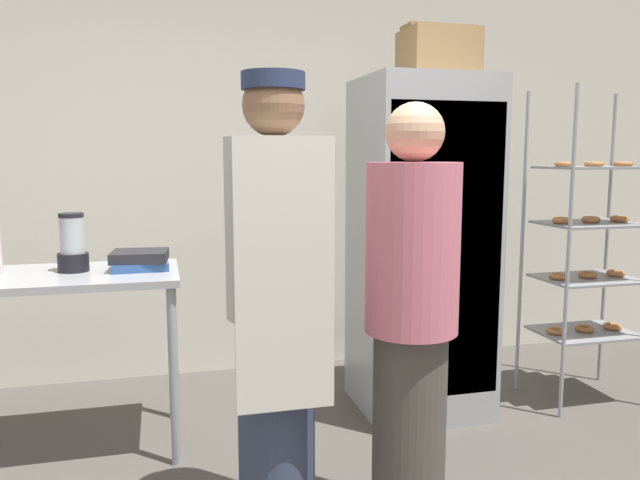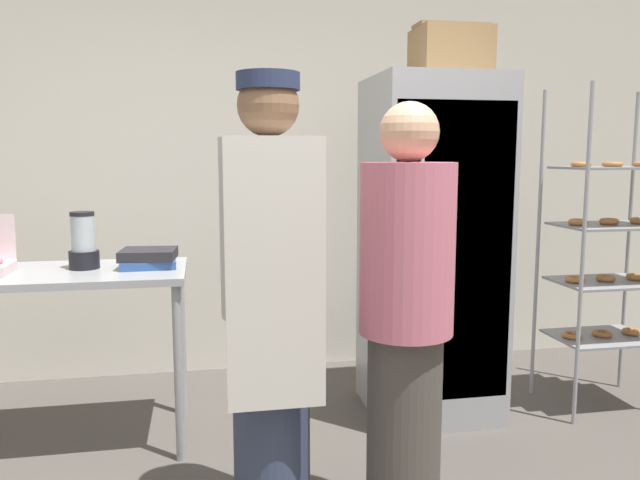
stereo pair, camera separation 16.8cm
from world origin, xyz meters
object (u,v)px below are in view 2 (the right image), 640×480
object	(u,v)px
baking_rack	(607,253)
blender_pitcher	(83,243)
refrigerator	(431,249)
cardboard_storage_box	(450,53)
binder_stack	(149,258)
person_customer	(406,322)
person_baker	(270,299)

from	to	relation	value
baking_rack	blender_pitcher	bearing A→B (deg)	178.36
refrigerator	cardboard_storage_box	distance (m)	1.10
blender_pitcher	binder_stack	world-z (taller)	blender_pitcher
binder_stack	cardboard_storage_box	bearing A→B (deg)	4.82
blender_pitcher	binder_stack	size ratio (longest dim) A/B	0.99
refrigerator	person_customer	bearing A→B (deg)	-115.09
cardboard_storage_box	baking_rack	bearing A→B (deg)	-12.62
refrigerator	baking_rack	distance (m)	1.03
cardboard_storage_box	person_baker	distance (m)	1.90
cardboard_storage_box	person_customer	distance (m)	1.81
person_customer	baking_rack	bearing A→B (deg)	32.81
binder_stack	cardboard_storage_box	distance (m)	1.98
blender_pitcher	person_customer	bearing A→B (deg)	-39.07
binder_stack	cardboard_storage_box	xyz separation A→B (m)	(1.65, 0.14, 1.09)
binder_stack	cardboard_storage_box	size ratio (longest dim) A/B	0.72
person_customer	blender_pitcher	bearing A→B (deg)	140.93
blender_pitcher	baking_rack	bearing A→B (deg)	-1.64
blender_pitcher	person_baker	xyz separation A→B (m)	(0.84, -0.92, -0.11)
binder_stack	baking_rack	bearing A→B (deg)	-1.42
blender_pitcher	person_customer	distance (m)	1.72
baking_rack	cardboard_storage_box	world-z (taller)	cardboard_storage_box
blender_pitcher	person_customer	xyz separation A→B (m)	(1.33, -1.08, -0.18)
baking_rack	person_baker	size ratio (longest dim) A/B	1.04
refrigerator	person_customer	world-z (taller)	refrigerator
baking_rack	person_customer	distance (m)	1.84
baking_rack	cardboard_storage_box	xyz separation A→B (m)	(-0.91, 0.20, 1.13)
refrigerator	blender_pitcher	bearing A→B (deg)	-178.93
person_baker	person_customer	size ratio (longest dim) A/B	1.07
refrigerator	blender_pitcher	xyz separation A→B (m)	(-1.85, -0.03, 0.08)
refrigerator	blender_pitcher	size ratio (longest dim) A/B	6.59
refrigerator	person_customer	distance (m)	1.23
person_baker	person_customer	world-z (taller)	person_baker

